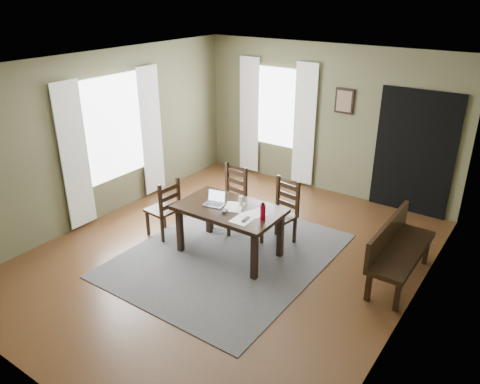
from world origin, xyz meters
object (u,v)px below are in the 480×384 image
Objects in this scene: chair_back_right at (281,213)px; laptop at (215,201)px; dining_table at (229,213)px; water_bottle at (263,212)px; chair_end at (165,209)px; bench at (397,246)px; chair_back_left at (230,199)px.

chair_back_right reaches higher than laptop.
dining_table is 5.84× the size of water_bottle.
chair_end is 0.96m from laptop.
chair_end is 3.74× the size of water_bottle.
chair_back_right reaches higher than bench.
chair_end is at bearing -142.62° from chair_back_right.
water_bottle is at bearing -70.47° from chair_back_right.
chair_back_right is 0.67× the size of bench.
dining_table is 1.51× the size of chair_back_right.
chair_back_right is 3.88× the size of water_bottle.
water_bottle is at bearing 116.16° from bench.
dining_table is 1.45× the size of chair_back_left.
chair_end is 1.04m from chair_back_left.
chair_back_right is 1.04m from laptop.
chair_back_right is (0.90, 0.06, -0.02)m from chair_back_left.
chair_back_right is 1.73m from bench.
laptop is at bearing 107.32° from bench.
chair_end is (-1.12, -0.15, -0.19)m from dining_table.
chair_back_right is at bearing 101.24° from water_bottle.
chair_end is at bearing 104.92° from bench.
water_bottle reaches higher than dining_table.
water_bottle reaches higher than bench.
bench is (2.16, 0.73, -0.16)m from dining_table.
water_bottle is at bearing -14.73° from laptop.
chair_end is 0.96× the size of chair_back_right.
dining_table is 4.56× the size of laptop.
chair_end reaches higher than bench.
water_bottle is (0.82, -0.03, 0.07)m from laptop.
chair_back_left is (0.65, 0.81, 0.03)m from chair_end.
chair_back_left is (-0.47, 0.66, -0.15)m from dining_table.
laptop is at bearing -64.79° from chair_back_left.
chair_back_left reaches higher than bench.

